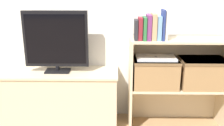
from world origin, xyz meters
TOP-DOWN VIEW (x-y plane):
  - tv_stand at (-0.50, 0.18)m, footprint 1.11×0.38m
  - tv at (-0.50, 0.18)m, footprint 0.57×0.14m
  - bookshelf_lower_tier at (0.60, 0.22)m, footprint 0.88×0.32m
  - bookshelf_upper_tier at (0.60, 0.22)m, footprint 0.88×0.32m
  - book_charcoal at (0.20, 0.10)m, footprint 0.03×0.14m
  - book_maroon at (0.24, 0.10)m, footprint 0.03×0.13m
  - book_forest at (0.27, 0.10)m, footprint 0.03×0.16m
  - book_plum at (0.31, 0.10)m, footprint 0.04×0.15m
  - book_tan at (0.35, 0.10)m, footprint 0.04×0.15m
  - book_skyblue at (0.39, 0.10)m, footprint 0.04×0.13m
  - book_navy at (0.43, 0.10)m, footprint 0.02×0.15m
  - book_ivory at (0.45, 0.10)m, footprint 0.02×0.13m
  - storage_basket_left at (0.39, 0.15)m, footprint 0.40×0.29m
  - storage_basket_right at (0.81, 0.15)m, footprint 0.40×0.29m
  - laptop at (0.39, 0.15)m, footprint 0.35×0.21m

SIDE VIEW (x-z plane):
  - bookshelf_lower_tier at x=0.60m, z-range 0.06..0.47m
  - tv_stand at x=-0.50m, z-range 0.00..0.53m
  - storage_basket_left at x=0.39m, z-range 0.42..0.67m
  - storage_basket_right at x=0.81m, z-range 0.42..0.67m
  - laptop at x=0.39m, z-range 0.66..0.69m
  - bookshelf_upper_tier at x=0.60m, z-range 0.47..0.91m
  - tv at x=-0.50m, z-range 0.54..1.10m
  - book_charcoal at x=0.20m, z-range 0.85..1.02m
  - book_maroon at x=0.24m, z-range 0.85..1.03m
  - book_forest at x=0.27m, z-range 0.85..1.04m
  - book_skyblue at x=0.39m, z-range 0.85..1.05m
  - book_plum at x=0.31m, z-range 0.85..1.06m
  - book_tan at x=0.35m, z-range 0.85..1.07m
  - book_ivory at x=0.45m, z-range 0.85..1.10m
  - book_navy at x=0.43m, z-range 0.85..1.10m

